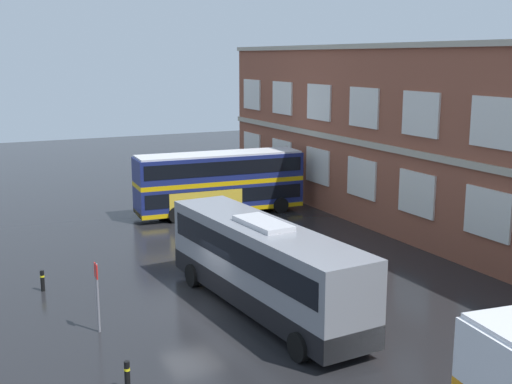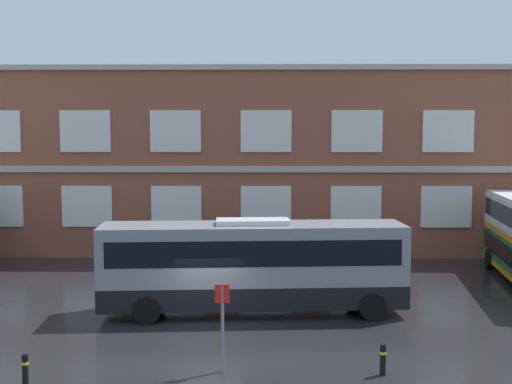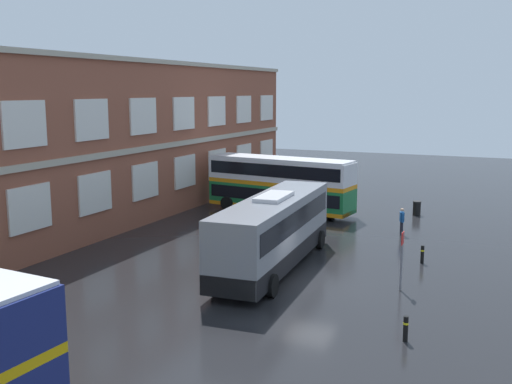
{
  "view_description": "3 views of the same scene",
  "coord_description": "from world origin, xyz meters",
  "px_view_note": "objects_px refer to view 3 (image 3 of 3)",
  "views": [
    {
      "loc": [
        24.41,
        -9.07,
        10.23
      ],
      "look_at": [
        -0.21,
        2.97,
        4.58
      ],
      "focal_mm": 46.21,
      "sensor_mm": 36.0,
      "label": 1
    },
    {
      "loc": [
        2.1,
        -23.78,
        7.28
      ],
      "look_at": [
        1.74,
        3.15,
        4.81
      ],
      "focal_mm": 46.89,
      "sensor_mm": 36.0,
      "label": 2
    },
    {
      "loc": [
        -25.52,
        -8.79,
        8.94
      ],
      "look_at": [
        0.41,
        2.82,
        4.09
      ],
      "focal_mm": 42.05,
      "sensor_mm": 36.0,
      "label": 3
    }
  ],
  "objects_px": {
    "station_litter_bin": "(417,208)",
    "double_decker_middle": "(280,184)",
    "safety_bollard_east": "(422,254)",
    "safety_bollard_west": "(406,328)",
    "waiting_passenger": "(402,220)",
    "bus_stand_flag": "(402,255)",
    "touring_coach": "(274,232)"
  },
  "relations": [
    {
      "from": "safety_bollard_west",
      "to": "bus_stand_flag",
      "type": "bearing_deg",
      "value": 12.46
    },
    {
      "from": "safety_bollard_east",
      "to": "station_litter_bin",
      "type": "bearing_deg",
      "value": 10.57
    },
    {
      "from": "double_decker_middle",
      "to": "bus_stand_flag",
      "type": "distance_m",
      "value": 18.12
    },
    {
      "from": "double_decker_middle",
      "to": "safety_bollard_east",
      "type": "bearing_deg",
      "value": -128.23
    },
    {
      "from": "touring_coach",
      "to": "station_litter_bin",
      "type": "distance_m",
      "value": 16.99
    },
    {
      "from": "touring_coach",
      "to": "safety_bollard_east",
      "type": "relative_size",
      "value": 12.79
    },
    {
      "from": "waiting_passenger",
      "to": "safety_bollard_east",
      "type": "relative_size",
      "value": 1.79
    },
    {
      "from": "safety_bollard_east",
      "to": "bus_stand_flag",
      "type": "bearing_deg",
      "value": 177.49
    },
    {
      "from": "safety_bollard_west",
      "to": "safety_bollard_east",
      "type": "height_order",
      "value": "same"
    },
    {
      "from": "bus_stand_flag",
      "to": "safety_bollard_west",
      "type": "relative_size",
      "value": 2.84
    },
    {
      "from": "waiting_passenger",
      "to": "bus_stand_flag",
      "type": "xyz_separation_m",
      "value": [
        -10.65,
        -1.96,
        0.7
      ]
    },
    {
      "from": "waiting_passenger",
      "to": "safety_bollard_east",
      "type": "distance_m",
      "value": 6.26
    },
    {
      "from": "double_decker_middle",
      "to": "bus_stand_flag",
      "type": "height_order",
      "value": "double_decker_middle"
    },
    {
      "from": "double_decker_middle",
      "to": "waiting_passenger",
      "type": "relative_size",
      "value": 6.61
    },
    {
      "from": "station_litter_bin",
      "to": "safety_bollard_west",
      "type": "relative_size",
      "value": 1.08
    },
    {
      "from": "station_litter_bin",
      "to": "double_decker_middle",
      "type": "bearing_deg",
      "value": 108.5
    },
    {
      "from": "bus_stand_flag",
      "to": "station_litter_bin",
      "type": "relative_size",
      "value": 2.62
    },
    {
      "from": "double_decker_middle",
      "to": "station_litter_bin",
      "type": "xyz_separation_m",
      "value": [
        3.14,
        -9.38,
        -1.63
      ]
    },
    {
      "from": "touring_coach",
      "to": "safety_bollard_west",
      "type": "bearing_deg",
      "value": -129.34
    },
    {
      "from": "touring_coach",
      "to": "waiting_passenger",
      "type": "height_order",
      "value": "touring_coach"
    },
    {
      "from": "touring_coach",
      "to": "safety_bollard_east",
      "type": "bearing_deg",
      "value": -59.33
    },
    {
      "from": "double_decker_middle",
      "to": "safety_bollard_west",
      "type": "xyz_separation_m",
      "value": [
        -19.57,
        -12.7,
        -1.66
      ]
    },
    {
      "from": "double_decker_middle",
      "to": "safety_bollard_west",
      "type": "height_order",
      "value": "double_decker_middle"
    },
    {
      "from": "double_decker_middle",
      "to": "safety_bollard_east",
      "type": "relative_size",
      "value": 11.82
    },
    {
      "from": "station_litter_bin",
      "to": "bus_stand_flag",
      "type": "bearing_deg",
      "value": -173.04
    },
    {
      "from": "bus_stand_flag",
      "to": "station_litter_bin",
      "type": "height_order",
      "value": "bus_stand_flag"
    },
    {
      "from": "bus_stand_flag",
      "to": "safety_bollard_west",
      "type": "height_order",
      "value": "bus_stand_flag"
    },
    {
      "from": "safety_bollard_west",
      "to": "safety_bollard_east",
      "type": "distance_m",
      "value": 10.41
    },
    {
      "from": "touring_coach",
      "to": "station_litter_bin",
      "type": "relative_size",
      "value": 11.8
    },
    {
      "from": "touring_coach",
      "to": "waiting_passenger",
      "type": "bearing_deg",
      "value": -24.88
    },
    {
      "from": "double_decker_middle",
      "to": "station_litter_bin",
      "type": "relative_size",
      "value": 10.9
    },
    {
      "from": "waiting_passenger",
      "to": "station_litter_bin",
      "type": "height_order",
      "value": "waiting_passenger"
    }
  ]
}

